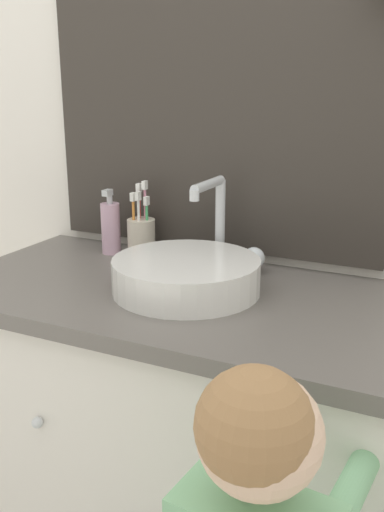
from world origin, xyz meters
TOP-DOWN VIEW (x-y plane):
  - wall_back at (0.02, 0.62)m, footprint 3.20×0.18m
  - vanity_counter at (0.00, 0.33)m, footprint 1.23×0.54m
  - sink_basin at (-0.06, 0.34)m, footprint 0.32×0.37m
  - toothbrush_holder at (-0.28, 0.52)m, footprint 0.07×0.07m
  - soap_dispenser at (-0.37, 0.51)m, footprint 0.05×0.05m

SIDE VIEW (x-z plane):
  - vanity_counter at x=0.00m, z-range 0.00..0.85m
  - sink_basin at x=-0.06m, z-range 0.78..1.00m
  - toothbrush_holder at x=-0.28m, z-range 0.81..1.00m
  - soap_dispenser at x=-0.37m, z-range 0.83..1.01m
  - wall_back at x=0.02m, z-range 0.04..2.54m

